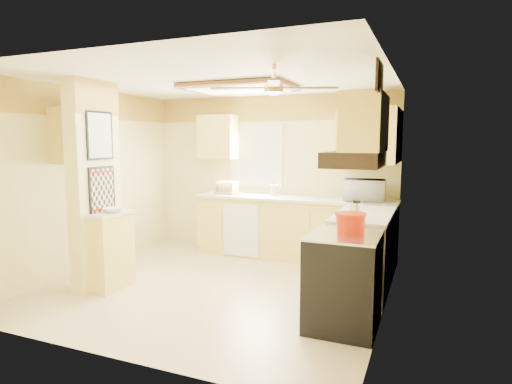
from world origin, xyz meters
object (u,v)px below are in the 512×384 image
at_px(bowl, 114,210).
at_px(microwave, 365,190).
at_px(dutch_oven, 350,223).
at_px(stove, 344,280).
at_px(kettle, 357,210).

bearing_deg(bowl, microwave, 38.88).
bearing_deg(bowl, dutch_oven, 0.43).
relative_size(microwave, dutch_oven, 1.90).
height_order(stove, bowl, bowl).
distance_m(microwave, bowl, 3.38).
height_order(microwave, kettle, microwave).
relative_size(bowl, kettle, 1.10).
distance_m(microwave, dutch_oven, 2.11).
bearing_deg(bowl, kettle, 13.72).
relative_size(stove, bowl, 4.02).
bearing_deg(dutch_oven, stove, -139.43).
relative_size(dutch_oven, kettle, 1.42).
bearing_deg(stove, kettle, 90.39).
height_order(stove, dutch_oven, dutch_oven).
distance_m(dutch_oven, kettle, 0.65).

